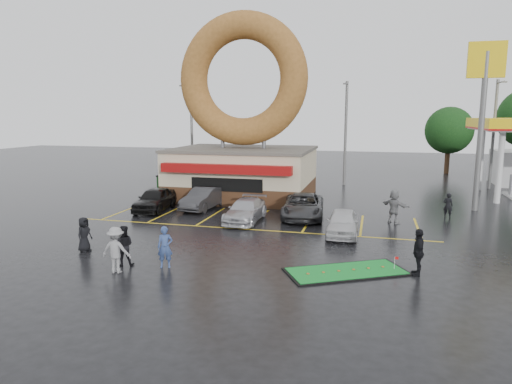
% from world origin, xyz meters
% --- Properties ---
extents(ground, '(120.00, 120.00, 0.00)m').
position_xyz_m(ground, '(0.00, 0.00, 0.00)').
color(ground, black).
rests_on(ground, ground).
extents(donut_shop, '(10.20, 8.70, 13.50)m').
position_xyz_m(donut_shop, '(-3.00, 12.97, 4.46)').
color(donut_shop, '#472B19').
rests_on(donut_shop, ground).
extents(shell_sign, '(2.20, 0.36, 10.60)m').
position_xyz_m(shell_sign, '(13.00, 12.00, 7.38)').
color(shell_sign, slate).
rests_on(shell_sign, ground).
extents(streetlight_left, '(0.40, 2.21, 9.00)m').
position_xyz_m(streetlight_left, '(-10.00, 19.92, 4.78)').
color(streetlight_left, slate).
rests_on(streetlight_left, ground).
extents(streetlight_mid, '(0.40, 2.21, 9.00)m').
position_xyz_m(streetlight_mid, '(4.00, 20.92, 4.78)').
color(streetlight_mid, slate).
rests_on(streetlight_mid, ground).
extents(streetlight_right, '(0.40, 2.21, 9.00)m').
position_xyz_m(streetlight_right, '(16.00, 21.92, 4.78)').
color(streetlight_right, slate).
rests_on(streetlight_right, ground).
extents(tree_far_d, '(4.90, 4.90, 7.00)m').
position_xyz_m(tree_far_d, '(14.00, 32.00, 4.53)').
color(tree_far_d, '#332114').
rests_on(tree_far_d, ground).
extents(car_black, '(2.19, 4.55, 1.50)m').
position_xyz_m(car_black, '(-7.10, 6.61, 0.75)').
color(car_black, black).
rests_on(car_black, ground).
extents(car_dgrey, '(1.98, 4.46, 1.42)m').
position_xyz_m(car_dgrey, '(-4.23, 7.90, 0.71)').
color(car_dgrey, '#2C2C2E').
rests_on(car_dgrey, ground).
extents(car_silver, '(1.83, 4.44, 1.28)m').
position_xyz_m(car_silver, '(-0.60, 5.23, 0.64)').
color(car_silver, '#ADADB2').
rests_on(car_silver, ground).
extents(car_grey, '(2.85, 5.33, 1.42)m').
position_xyz_m(car_grey, '(2.50, 7.02, 0.71)').
color(car_grey, '#333336').
rests_on(car_grey, ground).
extents(car_white, '(1.64, 3.91, 1.32)m').
position_xyz_m(car_white, '(5.09, 3.50, 0.66)').
color(car_white, silver).
rests_on(car_white, ground).
extents(person_blue, '(0.72, 0.60, 1.70)m').
position_xyz_m(person_blue, '(-1.51, -3.46, 0.85)').
color(person_blue, '#334880').
rests_on(person_blue, ground).
extents(person_blackjkt, '(0.99, 0.88, 1.68)m').
position_xyz_m(person_blackjkt, '(-3.26, -3.68, 0.84)').
color(person_blackjkt, black).
rests_on(person_blackjkt, ground).
extents(person_hoodie, '(1.21, 0.73, 1.84)m').
position_xyz_m(person_hoodie, '(-3.08, -4.52, 0.92)').
color(person_hoodie, gray).
rests_on(person_hoodie, ground).
extents(person_bystander, '(0.61, 0.84, 1.59)m').
position_xyz_m(person_bystander, '(-6.04, -2.36, 0.79)').
color(person_bystander, black).
rests_on(person_bystander, ground).
extents(person_cameraman, '(0.48, 1.09, 1.84)m').
position_xyz_m(person_cameraman, '(8.33, -1.83, 0.92)').
color(person_cameraman, black).
rests_on(person_cameraman, ground).
extents(person_walker_near, '(1.77, 1.58, 1.95)m').
position_xyz_m(person_walker_near, '(7.75, 6.92, 0.97)').
color(person_walker_near, gray).
rests_on(person_walker_near, ground).
extents(person_walker_far, '(0.62, 0.48, 1.52)m').
position_xyz_m(person_walker_far, '(10.94, 9.11, 0.76)').
color(person_walker_far, black).
rests_on(person_walker_far, ground).
extents(dumpster, '(1.83, 1.25, 1.30)m').
position_xyz_m(dumpster, '(-9.26, 13.55, 0.65)').
color(dumpster, '#1B471E').
rests_on(dumpster, ground).
extents(putting_green, '(5.11, 4.08, 0.59)m').
position_xyz_m(putting_green, '(5.66, -2.23, 0.04)').
color(putting_green, black).
rests_on(putting_green, ground).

